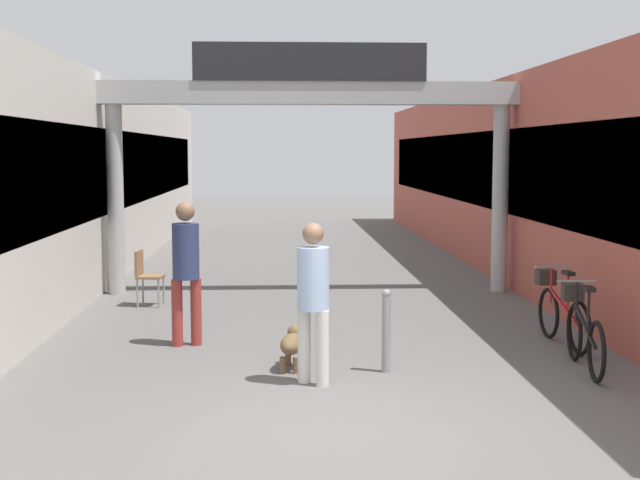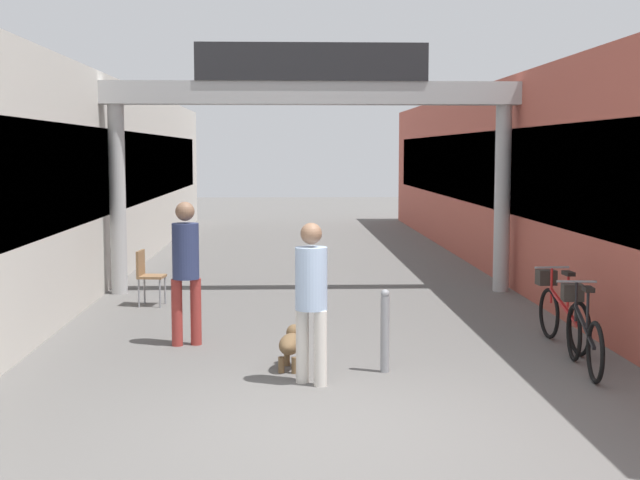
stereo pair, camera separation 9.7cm
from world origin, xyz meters
TOP-DOWN VIEW (x-y plane):
  - ground_plane at (0.00, 0.00)m, footprint 80.00×80.00m
  - storefront_left at (-5.09, 11.00)m, footprint 3.00×26.00m
  - storefront_right at (5.09, 11.00)m, footprint 3.00×26.00m
  - arcade_sign_gateway at (0.00, 7.66)m, footprint 7.40×0.47m
  - pedestrian_with_dog at (-0.19, 1.49)m, footprint 0.48×0.48m
  - pedestrian_companion at (-1.72, 3.46)m, footprint 0.41×0.41m
  - dog_on_leash at (-0.39, 2.19)m, footprint 0.35×0.67m
  - bicycle_black_nearest at (2.90, 2.04)m, footprint 0.46×1.69m
  - bicycle_red_second at (3.05, 3.30)m, footprint 0.46×1.69m
  - bollard_post_metal at (0.65, 1.99)m, footprint 0.10×0.10m
  - cafe_chair_wood_nearer at (-2.68, 6.44)m, footprint 0.44×0.44m

SIDE VIEW (x-z plane):
  - ground_plane at x=0.00m, z-range 0.00..0.00m
  - dog_on_leash at x=-0.39m, z-range 0.06..0.53m
  - bicycle_black_nearest at x=2.90m, z-range -0.05..0.93m
  - bicycle_red_second at x=3.05m, z-range -0.05..0.93m
  - bollard_post_metal at x=0.65m, z-range 0.01..0.95m
  - cafe_chair_wood_nearer at x=-2.68m, z-range 0.10..0.99m
  - pedestrian_with_dog at x=-0.19m, z-range 0.13..1.85m
  - pedestrian_companion at x=-1.72m, z-range 0.14..1.98m
  - storefront_left at x=-5.09m, z-range 0.00..3.83m
  - storefront_right at x=5.09m, z-range 0.00..3.83m
  - arcade_sign_gateway at x=0.00m, z-range 0.92..5.21m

